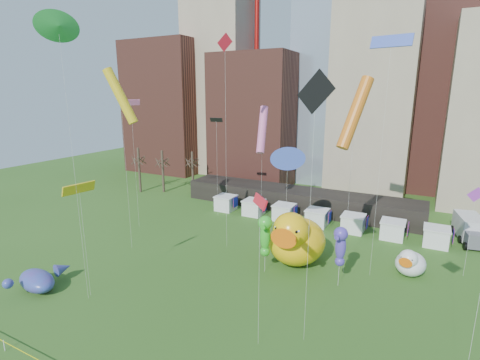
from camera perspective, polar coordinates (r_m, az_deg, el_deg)
The scene contains 23 objects.
skyline at distance 74.17m, azimuth 19.39°, elevation 15.18°, with size 101.00×23.00×68.00m.
pavilion at distance 59.46m, azimuth 9.06°, elevation -3.04°, with size 38.00×6.00×3.20m, color black.
vendor_tents at distance 52.76m, azimuth 12.09°, elevation -5.91°, with size 33.24×2.80×2.40m.
bare_trees at distance 70.20m, azimuth -11.91°, elevation 1.44°, with size 8.44×6.44×8.50m.
big_duck at distance 40.31m, azimuth 8.79°, elevation -9.17°, with size 6.17×8.36×6.47m.
small_duck at distance 41.97m, azimuth 25.29°, elevation -11.73°, with size 3.63×4.35×3.12m.
seahorse_green at distance 37.66m, azimuth 3.97°, elevation -8.30°, with size 1.75×2.05×6.27m.
seahorse_purple at distance 36.16m, azimuth 15.62°, elevation -9.62°, with size 1.53×1.82×6.17m.
whale_inflatable at distance 40.93m, azimuth -29.22°, elevation -13.56°, with size 5.20×6.19×2.12m.
box_truck at distance 55.01m, azimuth 32.61°, elevation -6.50°, with size 4.02×7.59×3.07m.
kite_0 at distance 24.76m, azimuth 3.18°, elevation -3.59°, with size 1.79×1.86×11.59m.
kite_1 at distance 49.55m, azimuth 3.53°, elevation 7.93°, with size 1.98×3.92×16.79m.
kite_2 at distance 24.52m, azimuth 11.83°, elevation 12.68°, with size 2.79×0.89×19.99m.
kite_4 at distance 43.06m, azimuth -18.37°, elevation 12.45°, with size 3.81×2.19×21.22m.
kite_5 at distance 40.66m, azimuth 7.54°, elevation 3.39°, with size 2.46×1.61×12.66m.
kite_6 at distance 36.31m, azimuth 17.73°, elevation 10.04°, with size 2.99×4.14×20.07m.
kite_7 at distance 42.37m, azimuth 33.21°, elevation -2.27°, with size 1.57×0.09×9.54m.
kite_8 at distance 41.36m, azimuth -2.38°, elevation 19.41°, with size 0.88×1.83×24.76m.
kite_9 at distance 50.31m, azimuth -16.89°, elevation 11.45°, with size 1.56×2.24×17.62m.
kite_10 at distance 53.45m, azimuth -3.77°, elevation 9.27°, with size 1.98×0.42×14.94m.
kite_11 at distance 33.29m, azimuth -26.79°, elevation 20.85°, with size 0.77×2.43×24.70m.
kite_12 at distance 34.36m, azimuth -24.09°, elevation -1.27°, with size 0.82×3.02×10.85m.
kite_13 at distance 36.95m, azimuth 22.80°, elevation 19.37°, with size 3.67×1.16×23.51m.
Camera 1 is at (13.94, -12.12, 18.48)m, focal length 27.00 mm.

